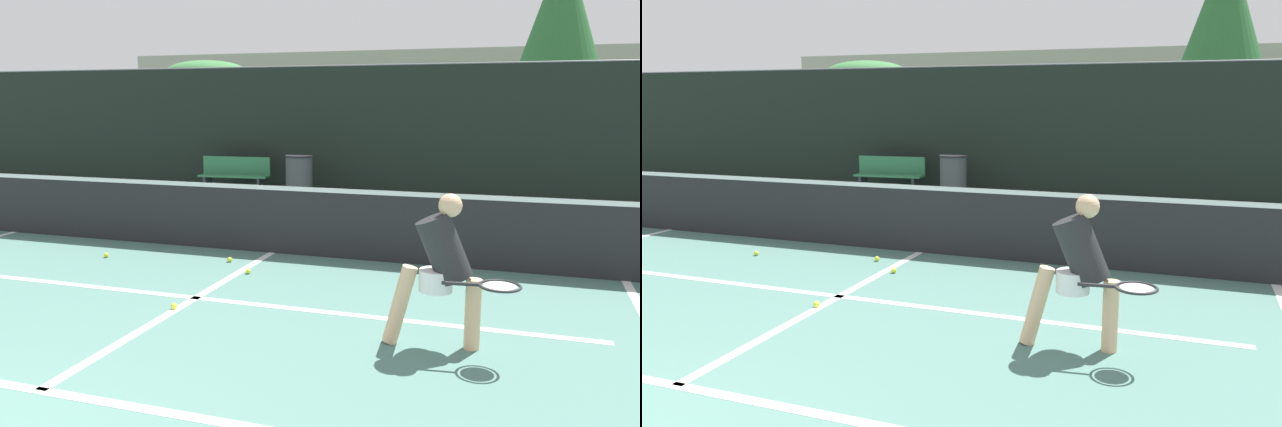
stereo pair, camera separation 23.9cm
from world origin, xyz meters
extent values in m
cube|color=white|center=(0.00, 1.94, 0.00)|extent=(11.00, 0.10, 0.01)
cube|color=white|center=(0.00, 4.24, 0.00)|extent=(8.25, 0.10, 0.01)
cube|color=white|center=(0.00, 4.17, 0.00)|extent=(0.10, 4.45, 0.01)
cube|color=#232326|center=(0.00, 6.39, 0.47)|extent=(11.00, 0.02, 0.95)
cube|color=white|center=(0.00, 6.39, 0.92)|extent=(11.00, 0.03, 0.06)
cube|color=black|center=(0.00, 11.84, 1.42)|extent=(24.00, 0.06, 2.83)
cylinder|color=slate|center=(0.00, 11.84, 2.85)|extent=(24.00, 0.04, 0.04)
cylinder|color=#DBAD84|center=(2.95, 3.74, 0.31)|extent=(0.14, 0.14, 0.62)
cylinder|color=#DBAD84|center=(2.33, 3.67, 0.35)|extent=(0.31, 0.17, 0.72)
cylinder|color=white|center=(2.63, 3.70, 0.59)|extent=(0.29, 0.29, 0.19)
cylinder|color=#262628|center=(2.69, 3.71, 0.87)|extent=(0.50, 0.33, 0.65)
sphere|color=#DBAD84|center=(2.73, 3.71, 1.24)|extent=(0.20, 0.20, 0.20)
cylinder|color=#262628|center=(2.85, 3.50, 0.64)|extent=(0.30, 0.06, 0.03)
torus|color=#262628|center=(3.16, 3.53, 0.64)|extent=(0.38, 0.38, 0.02)
cylinder|color=beige|center=(3.16, 3.53, 0.64)|extent=(0.29, 0.29, 0.01)
sphere|color=#D1E033|center=(-0.03, 3.85, 0.03)|extent=(0.07, 0.07, 0.07)
sphere|color=#D1E033|center=(-0.34, 5.74, 0.03)|extent=(0.07, 0.07, 0.07)
sphere|color=#D1E033|center=(-2.04, 5.44, 0.03)|extent=(0.07, 0.07, 0.07)
sphere|color=#D1E033|center=(0.14, 5.30, 0.03)|extent=(0.07, 0.07, 0.07)
cube|color=#33724C|center=(-2.87, 11.11, 0.44)|extent=(1.62, 0.47, 0.04)
cube|color=#33724C|center=(-2.89, 11.29, 0.65)|extent=(1.60, 0.15, 0.42)
cube|color=#333338|center=(-3.51, 11.06, 0.22)|extent=(0.06, 0.32, 0.44)
cube|color=#333338|center=(-2.24, 11.15, 0.22)|extent=(0.06, 0.32, 0.44)
cylinder|color=#3F3F42|center=(-1.23, 10.88, 0.47)|extent=(0.56, 0.56, 0.93)
cylinder|color=black|center=(-1.23, 10.88, 0.95)|extent=(0.59, 0.59, 0.04)
cube|color=silver|center=(-2.14, 15.19, 0.41)|extent=(1.88, 4.22, 0.82)
cube|color=#1E2328|center=(-2.14, 14.98, 1.10)|extent=(1.58, 2.53, 0.55)
cylinder|color=black|center=(-1.29, 16.54, 0.30)|extent=(0.18, 0.60, 0.60)
cylinder|color=black|center=(-1.29, 13.84, 0.30)|extent=(0.18, 0.60, 0.60)
cylinder|color=brown|center=(4.19, 21.10, 1.51)|extent=(0.28, 0.28, 3.01)
cone|color=#2D6633|center=(4.19, 21.10, 5.12)|extent=(2.71, 2.71, 4.22)
cylinder|color=brown|center=(-8.53, 20.55, 1.42)|extent=(0.28, 0.28, 2.84)
ellipsoid|color=#38753D|center=(-8.53, 20.55, 3.19)|extent=(3.12, 3.12, 0.90)
cube|color=gray|center=(0.00, 31.21, 2.31)|extent=(36.00, 2.40, 4.62)
camera|label=1|loc=(3.29, -1.47, 2.09)|focal=35.00mm
camera|label=2|loc=(3.51, -1.40, 2.09)|focal=35.00mm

